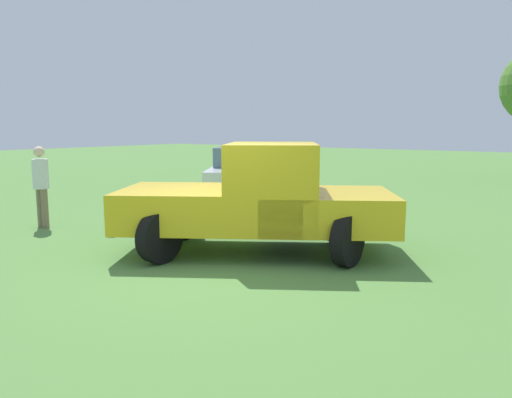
% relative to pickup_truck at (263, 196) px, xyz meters
% --- Properties ---
extents(ground_plane, '(80.00, 80.00, 0.00)m').
position_rel_pickup_truck_xyz_m(ground_plane, '(0.92, -0.07, -0.95)').
color(ground_plane, '#54843D').
extents(pickup_truck, '(3.96, 4.82, 1.83)m').
position_rel_pickup_truck_xyz_m(pickup_truck, '(0.00, 0.00, 0.00)').
color(pickup_truck, black).
rests_on(pickup_truck, ground_plane).
extents(sedan_near, '(4.70, 3.93, 1.46)m').
position_rel_pickup_truck_xyz_m(sedan_near, '(-5.72, -4.74, -0.28)').
color(sedan_near, black).
rests_on(sedan_near, ground_plane).
extents(person_bystander, '(0.35, 0.35, 1.70)m').
position_rel_pickup_truck_xyz_m(person_bystander, '(0.99, -4.93, 0.01)').
color(person_bystander, '#7A6B51').
rests_on(person_bystander, ground_plane).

